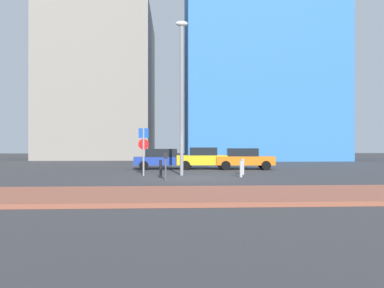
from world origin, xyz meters
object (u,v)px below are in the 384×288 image
Objects in this scene: parked_car_orange at (244,158)px; traffic_bollard_near at (241,169)px; traffic_bollard_far at (243,167)px; parked_car_blue at (164,159)px; street_lamp at (182,87)px; parking_meter at (166,162)px; parked_car_yellow at (204,158)px; parking_sign_post at (144,146)px; traffic_bollard_mid at (161,169)px.

parked_car_orange reaches higher than traffic_bollard_near.
parked_car_orange is at bearing 78.33° from traffic_bollard_far.
street_lamp reaches higher than parked_car_blue.
street_lamp reaches higher than parking_meter.
parked_car_orange is 4.76× the size of traffic_bollard_near.
street_lamp is at bearing -173.09° from traffic_bollard_far.
parked_car_yellow is at bearing 101.87° from traffic_bollard_near.
parked_car_yellow is at bearing 73.23° from parking_meter.
parked_car_orange is 0.48× the size of street_lamp.
parking_sign_post reaches higher than parked_car_blue.
parking_sign_post is 5.89m from traffic_bollard_far.
traffic_bollard_far is (1.86, -5.12, -0.33)m from parked_car_yellow.
traffic_bollard_near is (5.31, -1.18, -1.26)m from parking_sign_post.
street_lamp is at bearing 157.62° from traffic_bollard_near.
traffic_bollard_far is (-0.98, -4.75, -0.31)m from parked_car_orange.
parking_meter is at bearing -87.97° from parked_car_blue.
traffic_bollard_mid is at bearing -128.80° from street_lamp.
parked_car_blue reaches higher than traffic_bollard_mid.
traffic_bollard_far is at bearing 5.52° from parking_sign_post.
traffic_bollard_far is (0.42, 1.74, 0.02)m from traffic_bollard_near.
parking_meter is 0.15× the size of street_lamp.
traffic_bollard_far is at bearing 21.51° from traffic_bollard_mid.
parked_car_blue is 0.52× the size of street_lamp.
traffic_bollard_near is at bearing 23.06° from parking_meter.
parking_sign_post is at bearing -141.69° from parked_car_orange.
street_lamp reaches higher than traffic_bollard_far.
traffic_bollard_mid is 5.08m from traffic_bollard_far.
traffic_bollard_near is at bearing -102.15° from parked_car_orange.
parked_car_orange is 6.64m from traffic_bollard_near.
traffic_bollard_near is at bearing 1.68° from traffic_bollard_mid.
parked_car_orange is 9.82m from parking_meter.
parking_meter is 5.21m from street_lamp.
street_lamp is 5.83m from traffic_bollard_far.
traffic_bollard_mid is (-2.87, -6.98, -0.33)m from parked_car_yellow.
street_lamp is at bearing 3.20° from parking_sign_post.
parked_car_blue is 6.00m from parking_sign_post.
traffic_bollard_near is (3.16, -1.30, -4.61)m from street_lamp.
parking_meter is (0.31, -8.74, 0.12)m from parked_car_blue.
parking_meter is (-5.42, -8.19, 0.10)m from parked_car_orange.
street_lamp reaches higher than parked_car_yellow.
traffic_bollard_mid is (0.02, -7.15, -0.29)m from parked_car_blue.
parking_sign_post is 3.98m from street_lamp.
parked_car_orange is 1.55× the size of parking_sign_post.
parked_car_orange reaches higher than parked_car_blue.
parking_sign_post is (-6.71, -5.30, 0.92)m from parked_car_orange.
parking_sign_post reaches higher than traffic_bollard_far.
parking_sign_post is at bearing -124.33° from parked_car_yellow.
parked_car_orange reaches higher than parking_meter.
street_lamp is 4.93m from traffic_bollard_mid.
street_lamp reaches higher than traffic_bollard_near.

